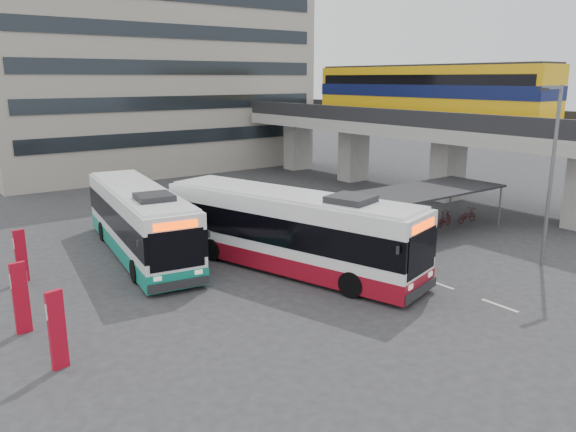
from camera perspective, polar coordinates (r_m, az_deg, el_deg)
ground at (r=25.63m, az=6.24°, el=-6.14°), size 120.00×120.00×0.00m
viaduct at (r=44.31m, az=12.81°, el=10.29°), size 8.00×32.00×9.68m
bike_shelter at (r=33.16m, az=13.62°, el=0.91°), size 10.00×4.00×2.54m
office_block at (r=58.22m, az=-14.44°, el=17.16°), size 30.00×15.00×25.00m
road_markings at (r=25.47m, az=15.04°, el=-6.66°), size 0.15×7.60×0.01m
bus_main at (r=26.01m, az=0.11°, el=-1.55°), size 6.41×13.47×3.91m
bus_teal at (r=29.15m, az=-14.82°, el=-0.55°), size 4.47×12.69×3.68m
pedestrian at (r=26.21m, az=2.18°, el=-3.87°), size 0.63×0.65×1.50m
lamp_post at (r=28.39m, az=25.16°, el=4.61°), size 1.48×0.29×8.43m
sign_totem_south at (r=18.76m, az=-22.41°, el=-10.54°), size 0.55×0.26×2.54m
sign_totem_mid at (r=21.75m, az=-25.52°, el=-7.43°), size 0.56×0.21×2.59m
sign_totem_north at (r=27.11m, az=-25.49°, el=-3.61°), size 0.51×0.21×2.36m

